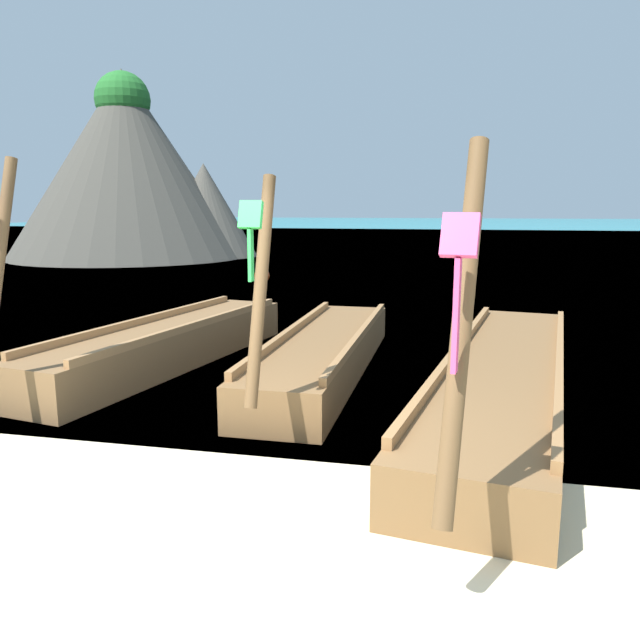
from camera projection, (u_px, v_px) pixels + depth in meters
The scene contains 7 objects.
ground at pixel (237, 510), 4.71m from camera, with size 120.00×120.00×0.00m, color beige.
sea_water at pixel (439, 229), 63.35m from camera, with size 120.00×120.00×0.00m, color teal.
longtail_boat_violet_ribbon at pixel (166, 344), 8.95m from camera, with size 1.91×5.70×2.79m.
longtail_boat_green_ribbon at pixel (324, 353), 8.54m from camera, with size 1.11×5.86×2.59m.
longtail_boat_pink_ribbon at pixel (505, 379), 7.27m from camera, with size 2.34×7.72×2.71m.
karst_rock at pixel (134, 168), 27.67m from camera, with size 10.92×10.56×8.24m.
mooring_buoy_near at pixel (262, 276), 18.53m from camera, with size 0.46×0.46×0.46m.
Camera 1 is at (1.54, -4.14, 2.29)m, focal length 34.53 mm.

